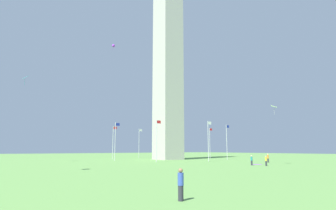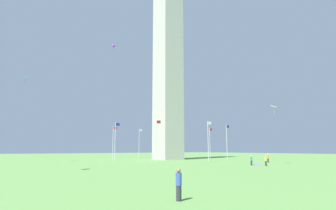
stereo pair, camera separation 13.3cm
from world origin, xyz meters
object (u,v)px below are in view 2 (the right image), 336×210
at_px(flagpole_w, 208,139).
at_px(picnic_blanket_near_first_person, 256,164).
at_px(kite_white_diamond, 274,107).
at_px(flagpole_se, 113,141).
at_px(person_orange_shirt, 268,158).
at_px(flagpole_e, 139,142).
at_px(person_yellow_shirt, 266,161).
at_px(flagpole_ne, 176,142).
at_px(flagpole_sw, 157,139).
at_px(person_teal_shirt, 251,160).
at_px(kite_purple_delta, 113,46).
at_px(obelisk_monument, 168,57).
at_px(flagpole_s, 115,140).
at_px(flagpole_nw, 227,141).
at_px(flagpole_n, 210,142).
at_px(kite_cyan_diamond, 25,78).
at_px(person_blue_shirt, 179,185).

xyz_separation_m(flagpole_w, picnic_blanket_near_first_person, (-1.54, -13.74, -4.89)).
bearing_deg(flagpole_w, kite_white_diamond, -90.10).
xyz_separation_m(flagpole_se, person_orange_shirt, (17.90, -36.29, -4.01)).
height_order(flagpole_e, person_yellow_shirt, flagpole_e).
xyz_separation_m(flagpole_ne, flagpole_sw, (-21.66, -21.66, 0.00)).
relative_size(person_teal_shirt, kite_purple_delta, 1.02).
xyz_separation_m(obelisk_monument, flagpole_ne, (10.88, 10.83, -23.05)).
height_order(flagpole_s, flagpole_nw, same).
relative_size(flagpole_se, kite_white_diamond, 5.35).
relative_size(flagpole_w, person_orange_shirt, 5.07).
bearing_deg(person_yellow_shirt, flagpole_n, -16.80).
relative_size(flagpole_s, person_teal_shirt, 5.36).
xyz_separation_m(flagpole_e, kite_purple_delta, (-15.72, -13.26, 23.59)).
bearing_deg(flagpole_n, kite_cyan_diamond, 177.90).
xyz_separation_m(flagpole_se, kite_purple_delta, (-4.89, -8.77, 23.59)).
relative_size(obelisk_monument, person_orange_shirt, 31.49).
distance_m(flagpole_ne, kite_purple_delta, 36.58).
distance_m(flagpole_s, kite_cyan_diamond, 23.50).
xyz_separation_m(obelisk_monument, kite_purple_delta, (-15.67, 2.06, 0.54)).
height_order(flagpole_e, kite_purple_delta, kite_purple_delta).
height_order(flagpole_nw, person_blue_shirt, flagpole_nw).
bearing_deg(kite_cyan_diamond, flagpole_n, -2.10).
relative_size(obelisk_monument, flagpole_ne, 6.21).
bearing_deg(person_teal_shirt, flagpole_n, 1.58).
relative_size(flagpole_nw, picnic_blanket_near_first_person, 5.00).
distance_m(flagpole_ne, flagpole_e, 11.72).
bearing_deg(picnic_blanket_near_first_person, flagpole_e, 88.01).
bearing_deg(kite_cyan_diamond, flagpole_w, -26.02).
xyz_separation_m(flagpole_se, flagpole_sw, (-0.00, -21.66, 0.00)).
bearing_deg(flagpole_n, flagpole_se, 157.50).
bearing_deg(person_orange_shirt, flagpole_ne, -2.72).
relative_size(flagpole_s, person_orange_shirt, 5.07).
relative_size(flagpole_ne, person_blue_shirt, 5.27).
xyz_separation_m(person_blue_shirt, picnic_blanket_near_first_person, (33.54, 20.66, -0.84)).
distance_m(person_orange_shirt, person_yellow_shirt, 13.26).
bearing_deg(kite_white_diamond, flagpole_nw, 63.12).
relative_size(flagpole_ne, picnic_blanket_near_first_person, 5.00).
height_order(flagpole_s, kite_purple_delta, kite_purple_delta).
relative_size(flagpole_n, flagpole_nw, 1.00).
xyz_separation_m(person_yellow_shirt, kite_purple_delta, (-11.77, 34.90, 27.66)).
bearing_deg(flagpole_sw, picnic_blanket_near_first_person, -62.99).
xyz_separation_m(flagpole_e, kite_white_diamond, (-0.03, -47.56, 5.29)).
bearing_deg(kite_purple_delta, flagpole_nw, -25.89).
bearing_deg(person_yellow_shirt, kite_cyan_diamond, 55.58).
bearing_deg(flagpole_nw, flagpole_ne, 90.00).
distance_m(person_orange_shirt, kite_cyan_diamond, 52.92).
height_order(flagpole_se, person_teal_shirt, flagpole_se).
distance_m(flagpole_s, person_blue_shirt, 53.65).
distance_m(obelisk_monument, flagpole_nw, 27.69).
bearing_deg(flagpole_e, kite_cyan_diamond, -159.06).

